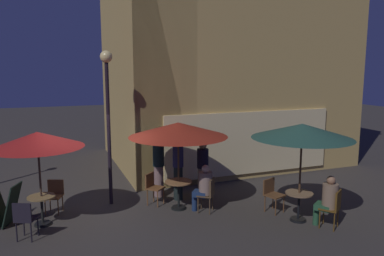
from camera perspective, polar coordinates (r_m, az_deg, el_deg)
The scene contains 21 objects.
ground_plane at distance 10.16m, azimuth -14.42°, elevation -12.72°, with size 60.00×60.00×0.00m, color #393431.
cafe_building at distance 13.86m, azimuth 1.42°, elevation 12.19°, with size 8.71×6.60×8.97m.
street_lamp_near_corner at distance 10.24m, azimuth -12.73°, elevation 4.35°, with size 0.32×0.32×4.19m.
menu_sandwich_board at distance 10.10m, azimuth -26.65°, elevation -10.39°, with size 0.83×0.76×1.01m.
cafe_table_0 at distance 10.08m, azimuth -2.06°, elevation -9.24°, with size 0.73×0.73×0.76m.
cafe_table_1 at distance 9.79m, azimuth -21.91°, elevation -10.87°, with size 0.64×0.64×0.72m.
cafe_table_2 at distance 9.71m, azimuth 15.97°, elevation -10.66°, with size 0.67×0.67×0.72m.
patio_umbrella_0 at distance 9.70m, azimuth -2.11°, elevation -0.28°, with size 2.58×2.58×2.34m.
patio_umbrella_1 at distance 9.39m, azimuth -22.47°, elevation -1.73°, with size 2.11×2.11×2.27m.
patio_umbrella_2 at distance 9.28m, azimuth 16.43°, elevation -0.51°, with size 2.41×2.41×2.42m.
cafe_chair_0 at distance 10.47m, azimuth -5.99°, elevation -8.68°, with size 0.57×0.57×0.87m.
cafe_chair_1 at distance 9.86m, azimuth 2.56°, elevation -9.71°, with size 0.55×0.55×0.91m.
cafe_chair_2 at distance 10.51m, azimuth -20.20°, elevation -9.28°, with size 0.54×0.54×0.84m.
cafe_chair_3 at distance 9.07m, azimuth -24.14°, elevation -12.28°, with size 0.53×0.53×0.88m.
cafe_chair_4 at distance 9.48m, azimuth 20.76°, elevation -10.99°, with size 0.57×0.57×0.93m.
cafe_chair_5 at distance 10.14m, azimuth 12.08°, elevation -9.50°, with size 0.55×0.55×0.86m.
patron_seated_0 at distance 9.84m, azimuth 1.79°, elevation -8.73°, with size 0.53×0.51×1.26m.
patron_seated_1 at distance 9.46m, azimuth 19.98°, elevation -10.02°, with size 0.51×0.54×1.26m.
patron_standing_2 at distance 11.01m, azimuth -5.11°, elevation -5.90°, with size 0.33×0.33×1.74m.
patron_standing_3 at distance 10.68m, azimuth -2.13°, elevation -6.13°, with size 0.31×0.31×1.79m.
patron_standing_4 at distance 10.94m, azimuth 1.64°, elevation -6.25°, with size 0.33×0.33×1.64m.
Camera 1 is at (-0.97, -9.40, 3.71)m, focal length 35.01 mm.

